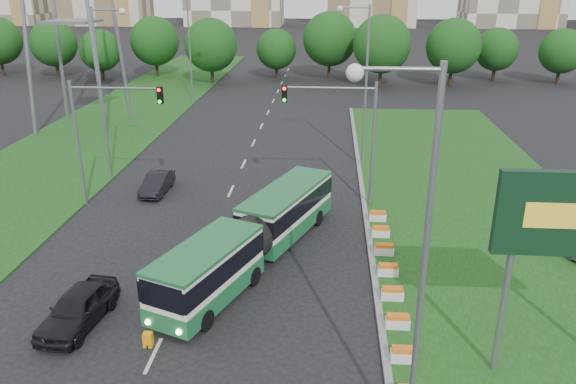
# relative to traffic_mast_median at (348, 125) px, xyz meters

# --- Properties ---
(ground) EXTENTS (360.00, 360.00, 0.00)m
(ground) POSITION_rel_traffic_mast_median_xyz_m (-4.78, -10.00, -5.35)
(ground) COLOR black
(ground) RESTS_ON ground
(grass_median) EXTENTS (14.00, 60.00, 0.15)m
(grass_median) POSITION_rel_traffic_mast_median_xyz_m (8.22, -2.00, -5.27)
(grass_median) COLOR #154012
(grass_median) RESTS_ON ground
(median_kerb) EXTENTS (0.30, 60.00, 0.18)m
(median_kerb) POSITION_rel_traffic_mast_median_xyz_m (1.27, -2.00, -5.26)
(median_kerb) COLOR gray
(median_kerb) RESTS_ON ground
(left_verge) EXTENTS (12.00, 110.00, 0.10)m
(left_verge) POSITION_rel_traffic_mast_median_xyz_m (-22.78, 15.00, -5.30)
(left_verge) COLOR #154012
(left_verge) RESTS_ON ground
(lane_markings) EXTENTS (0.20, 100.00, 0.01)m
(lane_markings) POSITION_rel_traffic_mast_median_xyz_m (-7.78, 10.00, -5.35)
(lane_markings) COLOR beige
(lane_markings) RESTS_ON ground
(flower_planters) EXTENTS (1.10, 15.90, 0.60)m
(flower_planters) POSITION_rel_traffic_mast_median_xyz_m (1.92, -10.30, -4.90)
(flower_planters) COLOR white
(flower_planters) RESTS_ON grass_median
(traffic_mast_median) EXTENTS (5.76, 0.32, 8.00)m
(traffic_mast_median) POSITION_rel_traffic_mast_median_xyz_m (0.00, 0.00, 0.00)
(traffic_mast_median) COLOR gray
(traffic_mast_median) RESTS_ON ground
(traffic_mast_left) EXTENTS (5.76, 0.32, 8.00)m
(traffic_mast_left) POSITION_rel_traffic_mast_median_xyz_m (-15.16, -1.00, 0.00)
(traffic_mast_left) COLOR gray
(traffic_mast_left) RESTS_ON ground
(street_lamps) EXTENTS (36.00, 60.00, 12.00)m
(street_lamps) POSITION_rel_traffic_mast_median_xyz_m (-7.78, 0.00, 0.65)
(street_lamps) COLOR gray
(street_lamps) RESTS_ON ground
(tree_line) EXTENTS (120.00, 8.00, 9.00)m
(tree_line) POSITION_rel_traffic_mast_median_xyz_m (5.22, 45.00, -0.85)
(tree_line) COLOR #174813
(tree_line) RESTS_ON ground
(articulated_bus) EXTENTS (2.35, 15.04, 2.48)m
(articulated_bus) POSITION_rel_traffic_mast_median_xyz_m (-5.03, -8.01, -3.83)
(articulated_bus) COLOR white
(articulated_bus) RESTS_ON ground
(car_left_near) EXTENTS (2.42, 4.81, 1.57)m
(car_left_near) POSITION_rel_traffic_mast_median_xyz_m (-11.53, -14.13, -4.56)
(car_left_near) COLOR black
(car_left_near) RESTS_ON ground
(car_left_far) EXTENTS (1.49, 4.09, 1.34)m
(car_left_far) POSITION_rel_traffic_mast_median_xyz_m (-12.74, 1.42, -4.68)
(car_left_far) COLOR black
(car_left_far) RESTS_ON ground
(car_median) EXTENTS (2.91, 5.20, 1.42)m
(car_median) POSITION_rel_traffic_mast_median_xyz_m (12.06, -5.38, -4.49)
(car_median) COLOR #92949A
(car_median) RESTS_ON grass_median
(pedestrian) EXTENTS (0.54, 0.65, 1.53)m
(pedestrian) POSITION_rel_traffic_mast_median_xyz_m (-8.46, -13.93, -4.58)
(pedestrian) COLOR gray
(pedestrian) RESTS_ON ground
(shopping_trolley) EXTENTS (0.36, 0.38, 0.62)m
(shopping_trolley) POSITION_rel_traffic_mast_median_xyz_m (-8.14, -15.43, -5.04)
(shopping_trolley) COLOR orange
(shopping_trolley) RESTS_ON ground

